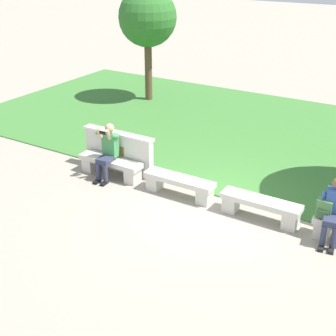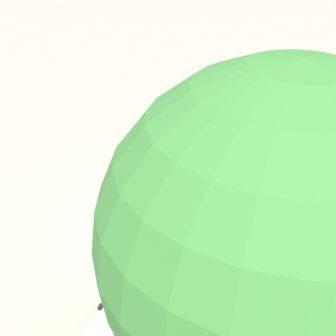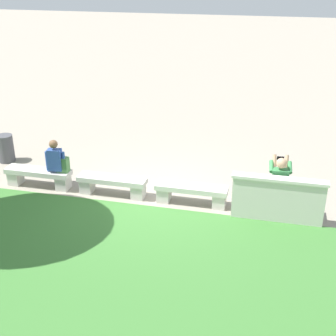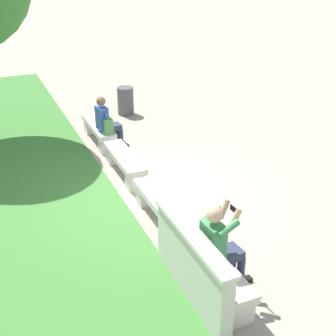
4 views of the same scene
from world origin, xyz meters
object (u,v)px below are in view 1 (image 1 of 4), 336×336
Objects in this scene: bench_near at (179,184)px; person_distant at (333,209)px; person_photographer at (108,149)px; bench_mid at (260,206)px; tree_left_background at (148,18)px; backpack at (324,209)px; bench_main at (111,165)px.

person_distant reaches higher than bench_near.
bench_near is at bearing 2.36° from person_photographer.
person_photographer is at bearing -178.82° from bench_mid.
bench_near is 1.93m from person_photographer.
person_photographer is (-3.77, -0.08, 0.45)m from bench_mid.
tree_left_background is at bearing 114.69° from person_photographer.
person_distant is 2.94× the size of backpack.
person_distant is at bearing 0.13° from person_photographer.
tree_left_background reaches higher than person_photographer.
tree_left_background is at bearing 114.94° from bench_main.
bench_main is 1.89m from bench_near.
bench_main is at bearing 179.54° from backpack.
bench_main is at bearing 93.74° from person_photographer.
backpack is at bearing -1.87° from bench_mid.
bench_near is 1.24× the size of person_photographer.
bench_mid is at bearing -41.41° from tree_left_background.
backpack reaches higher than bench_main.
bench_main is 3.77m from bench_mid.
bench_near is 1.29× the size of person_distant.
bench_mid is 0.42× the size of tree_left_background.
backpack is (-0.16, 0.03, -0.05)m from person_distant.
bench_near is 1.00× the size of bench_mid.
person_distant reaches higher than bench_main.
person_photographer is (-1.88, -0.08, 0.45)m from bench_near.
backpack is (3.12, -0.04, 0.34)m from bench_near.
bench_mid is at bearing 178.13° from backpack.
person_distant is 0.17m from backpack.
person_photographer is 6.63m from tree_left_background.
bench_mid is 1.28m from backpack.
person_distant is at bearing -1.15° from bench_near.
bench_mid is 1.24× the size of person_photographer.
person_distant is 0.33× the size of tree_left_background.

